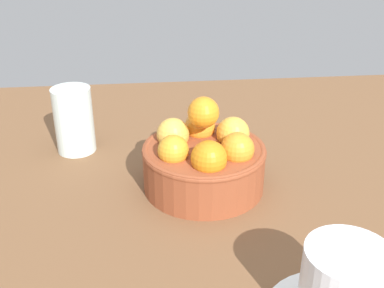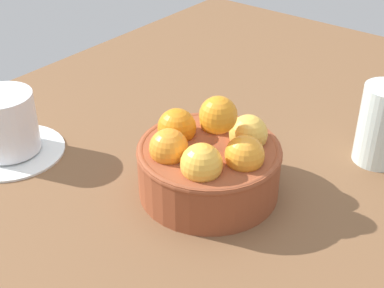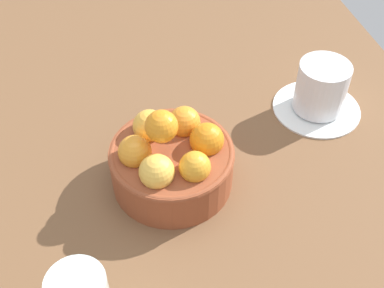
# 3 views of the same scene
# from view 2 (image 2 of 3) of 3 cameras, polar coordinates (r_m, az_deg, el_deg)

# --- Properties ---
(ground_plane) EXTENTS (1.22, 0.88, 0.03)m
(ground_plane) POSITION_cam_2_polar(r_m,az_deg,el_deg) (0.67, 1.69, -5.89)
(ground_plane) COLOR brown
(terracotta_bowl) EXTENTS (0.17, 0.17, 0.13)m
(terracotta_bowl) POSITION_cam_2_polar(r_m,az_deg,el_deg) (0.63, 1.79, -1.70)
(terracotta_bowl) COLOR brown
(terracotta_bowl) RESTS_ON ground_plane
(coffee_cup) EXTENTS (0.14, 0.14, 0.09)m
(coffee_cup) POSITION_cam_2_polar(r_m,az_deg,el_deg) (0.74, -18.67, 1.59)
(coffee_cup) COLOR white
(coffee_cup) RESTS_ON ground_plane
(water_glass) EXTENTS (0.06, 0.06, 0.10)m
(water_glass) POSITION_cam_2_polar(r_m,az_deg,el_deg) (0.72, 19.16, 1.90)
(water_glass) COLOR silver
(water_glass) RESTS_ON ground_plane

